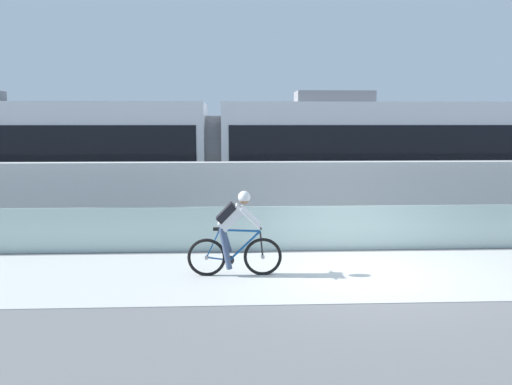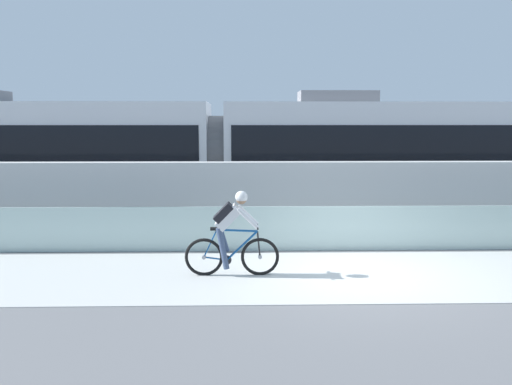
# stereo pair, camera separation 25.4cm
# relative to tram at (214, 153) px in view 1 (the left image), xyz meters

# --- Properties ---
(ground_plane) EXTENTS (200.00, 200.00, 0.00)m
(ground_plane) POSITION_rel_tram_xyz_m (3.02, -6.85, -1.89)
(ground_plane) COLOR slate
(bike_path_deck) EXTENTS (32.00, 3.20, 0.01)m
(bike_path_deck) POSITION_rel_tram_xyz_m (3.02, -6.85, -1.89)
(bike_path_deck) COLOR beige
(bike_path_deck) RESTS_ON ground
(glass_parapet) EXTENTS (32.00, 0.05, 1.01)m
(glass_parapet) POSITION_rel_tram_xyz_m (3.02, -5.00, -1.39)
(glass_parapet) COLOR #ADC6C1
(glass_parapet) RESTS_ON ground
(concrete_barrier_wall) EXTENTS (32.00, 0.36, 1.85)m
(concrete_barrier_wall) POSITION_rel_tram_xyz_m (3.02, -3.20, -0.97)
(concrete_barrier_wall) COLOR silver
(concrete_barrier_wall) RESTS_ON ground
(tram_rail_near) EXTENTS (32.00, 0.08, 0.01)m
(tram_rail_near) POSITION_rel_tram_xyz_m (3.02, -0.72, -1.89)
(tram_rail_near) COLOR #595654
(tram_rail_near) RESTS_ON ground
(tram_rail_far) EXTENTS (32.00, 0.08, 0.01)m
(tram_rail_far) POSITION_rel_tram_xyz_m (3.02, 0.72, -1.89)
(tram_rail_far) COLOR #595654
(tram_rail_far) RESTS_ON ground
(tram) EXTENTS (22.56, 2.54, 3.81)m
(tram) POSITION_rel_tram_xyz_m (0.00, 0.00, 0.00)
(tram) COLOR silver
(tram) RESTS_ON ground
(cyclist_on_bike) EXTENTS (1.77, 0.58, 1.61)m
(cyclist_on_bike) POSITION_rel_tram_xyz_m (0.62, -6.85, -1.09)
(cyclist_on_bike) COLOR black
(cyclist_on_bike) RESTS_ON ground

